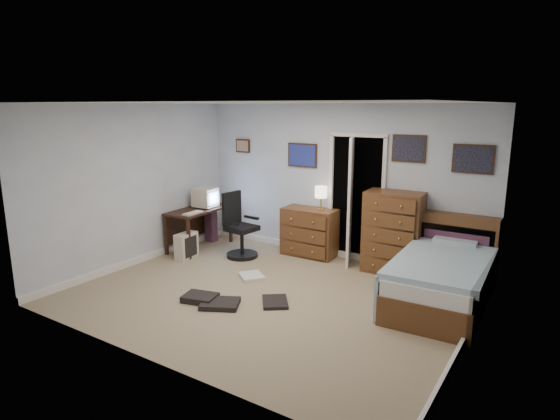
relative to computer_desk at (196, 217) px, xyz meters
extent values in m
cube|color=gray|center=(2.28, -1.08, -0.56)|extent=(5.00, 4.00, 0.02)
cube|color=black|center=(0.08, 0.00, 0.15)|extent=(0.63, 1.26, 0.04)
cube|color=black|center=(-0.13, -0.59, -0.21)|extent=(0.05, 0.05, 0.67)
cube|color=black|center=(0.36, -0.56, -0.21)|extent=(0.05, 0.05, 0.67)
cube|color=black|center=(-0.19, 0.57, -0.21)|extent=(0.05, 0.05, 0.67)
cube|color=black|center=(0.30, 0.59, -0.21)|extent=(0.05, 0.05, 0.67)
cube|color=black|center=(-0.18, -0.01, -0.17)|extent=(0.09, 1.14, 0.47)
cube|color=beige|center=(0.10, 0.15, 0.34)|extent=(0.38, 0.36, 0.32)
cube|color=#8CB2F2|center=(0.29, 0.16, 0.34)|extent=(0.02, 0.27, 0.21)
cube|color=beige|center=(0.10, 0.15, 0.17)|extent=(0.25, 0.25, 0.02)
cube|color=beige|center=(0.26, -0.35, 0.18)|extent=(0.16, 0.39, 0.02)
cube|color=beige|center=(0.28, -0.55, -0.33)|extent=(0.21, 0.41, 0.43)
cube|color=black|center=(0.38, -0.54, -0.33)|extent=(0.02, 0.28, 0.33)
cylinder|color=black|center=(1.01, 0.01, -0.52)|extent=(0.57, 0.57, 0.06)
cylinder|color=black|center=(1.01, 0.01, -0.30)|extent=(0.07, 0.07, 0.40)
cube|color=black|center=(1.01, 0.01, -0.06)|extent=(0.49, 0.49, 0.08)
cube|color=black|center=(0.79, 0.03, 0.25)|extent=(0.10, 0.40, 0.55)
cube|color=black|center=(0.99, -0.23, 0.08)|extent=(0.30, 0.08, 0.04)
cube|color=black|center=(1.04, 0.24, 0.08)|extent=(0.30, 0.08, 0.04)
cube|color=maroon|center=(-0.04, 0.44, -0.12)|extent=(0.17, 0.17, 0.85)
cube|color=#55351B|center=(1.91, 0.70, -0.15)|extent=(0.92, 0.48, 0.80)
cylinder|color=gold|center=(2.11, 0.70, 0.26)|extent=(0.12, 0.12, 0.02)
cylinder|color=gold|center=(2.11, 0.70, 0.38)|extent=(0.02, 0.02, 0.24)
cylinder|color=beige|center=(2.11, 0.70, 0.55)|extent=(0.21, 0.21, 0.18)
cube|color=black|center=(2.63, 1.22, 0.45)|extent=(0.90, 0.60, 2.00)
cube|color=white|center=(2.18, 0.89, 0.45)|extent=(0.06, 0.05, 2.00)
cube|color=white|center=(3.08, 0.89, 0.45)|extent=(0.06, 0.05, 2.00)
cube|color=white|center=(2.63, 0.89, 1.47)|extent=(0.96, 0.05, 0.06)
cube|color=white|center=(2.59, 0.79, 0.45)|extent=(0.31, 0.77, 2.00)
sphere|color=gold|center=(2.90, 0.63, 0.45)|extent=(0.06, 0.06, 0.06)
cube|color=#55351B|center=(3.35, 0.67, 0.07)|extent=(0.87, 0.54, 1.23)
cube|color=#55351B|center=(4.24, 0.80, -0.06)|extent=(1.09, 0.27, 0.98)
cube|color=black|center=(4.24, 0.72, 0.12)|extent=(1.00, 0.11, 0.33)
cube|color=maroon|center=(4.24, 0.72, 0.08)|extent=(0.87, 0.13, 0.24)
cube|color=#55351B|center=(4.28, -0.11, -0.37)|extent=(1.11, 2.10, 0.36)
cube|color=white|center=(4.28, -0.11, -0.10)|extent=(1.07, 2.05, 0.18)
cube|color=#588CA5|center=(4.29, -0.21, 0.02)|extent=(1.16, 1.79, 0.10)
cube|color=#588CA5|center=(3.74, -0.24, -0.26)|extent=(0.11, 1.75, 0.55)
cube|color=#6D87AF|center=(4.25, 0.66, 0.06)|extent=(0.58, 0.41, 0.13)
cube|color=#331E11|center=(0.38, 0.90, 1.20)|extent=(0.30, 0.03, 0.24)
cube|color=#9A7D54|center=(0.38, 0.88, 1.20)|extent=(0.25, 0.01, 0.19)
cube|color=#331E11|center=(1.63, 0.90, 1.10)|extent=(0.55, 0.03, 0.40)
cube|color=#0D0F5C|center=(1.63, 0.88, 1.10)|extent=(0.50, 0.01, 0.35)
cube|color=#331E11|center=(3.43, 0.90, 1.30)|extent=(0.50, 0.03, 0.40)
cube|color=black|center=(3.43, 0.88, 1.30)|extent=(0.45, 0.01, 0.35)
cube|color=#331E11|center=(4.33, 0.90, 1.20)|extent=(0.55, 0.03, 0.40)
cube|color=black|center=(4.33, 0.88, 1.20)|extent=(0.50, 0.01, 0.35)
cube|color=black|center=(2.51, -1.27, -0.53)|extent=(0.50, 0.52, 0.04)
cube|color=black|center=(1.97, -1.71, -0.52)|extent=(0.58, 0.54, 0.06)
cube|color=silver|center=(1.73, -0.71, -0.52)|extent=(0.48, 0.47, 0.05)
cube|color=black|center=(1.65, -1.73, -0.51)|extent=(0.48, 0.40, 0.08)
camera|label=1|loc=(5.57, -5.91, 1.92)|focal=30.00mm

